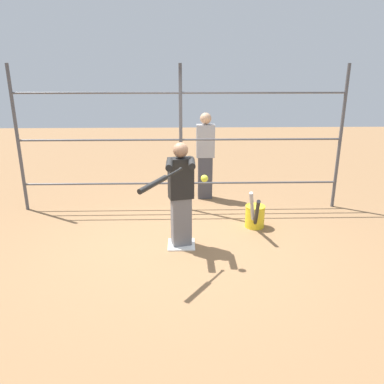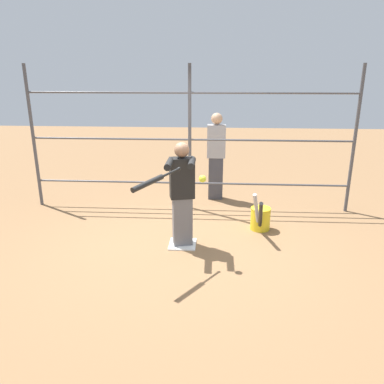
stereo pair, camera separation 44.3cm
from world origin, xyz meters
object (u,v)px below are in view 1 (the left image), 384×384
at_px(batter, 181,192).
at_px(baseball_bat_swinging, 157,182).
at_px(softball_in_flight, 204,179).
at_px(bystander_behind_fence, 205,155).
at_px(bat_bucket, 255,216).

bearing_deg(batter, baseball_bat_swinging, 71.50).
bearing_deg(baseball_bat_swinging, softball_in_flight, -145.63).
xyz_separation_m(batter, baseball_bat_swinging, (0.28, 0.84, 0.40)).
height_order(baseball_bat_swinging, bystander_behind_fence, bystander_behind_fence).
bearing_deg(bystander_behind_fence, baseball_bat_swinging, 75.88).
relative_size(baseball_bat_swinging, bystander_behind_fence, 0.44).
xyz_separation_m(baseball_bat_swinging, bat_bucket, (-1.50, -1.49, -1.03)).
relative_size(batter, bat_bucket, 2.01).
height_order(softball_in_flight, bystander_behind_fence, bystander_behind_fence).
height_order(batter, bystander_behind_fence, bystander_behind_fence).
distance_m(batter, baseball_bat_swinging, 0.97).
height_order(baseball_bat_swinging, softball_in_flight, baseball_bat_swinging).
xyz_separation_m(softball_in_flight, bat_bucket, (-0.91, -1.08, -0.96)).
distance_m(softball_in_flight, bat_bucket, 1.71).
xyz_separation_m(batter, bat_bucket, (-1.22, -0.65, -0.63)).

